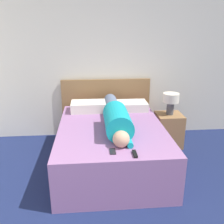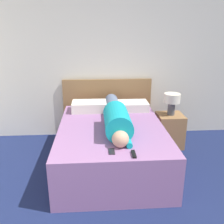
% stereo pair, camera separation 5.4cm
% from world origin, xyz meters
% --- Properties ---
extents(wall_back, '(5.56, 0.06, 2.60)m').
position_xyz_m(wall_back, '(0.00, 3.61, 1.30)').
color(wall_back, silver).
rests_on(wall_back, ground_plane).
extents(bed, '(1.42, 1.92, 0.59)m').
position_xyz_m(bed, '(0.09, 2.47, 0.30)').
color(bed, '#936699').
rests_on(bed, ground_plane).
extents(headboard, '(1.54, 0.04, 1.02)m').
position_xyz_m(headboard, '(0.09, 3.54, 0.51)').
color(headboard, olive).
rests_on(headboard, ground_plane).
extents(nightstand, '(0.41, 0.40, 0.54)m').
position_xyz_m(nightstand, '(1.08, 3.00, 0.27)').
color(nightstand, olive).
rests_on(nightstand, ground_plane).
extents(table_lamp, '(0.25, 0.25, 0.35)m').
position_xyz_m(table_lamp, '(1.08, 3.00, 0.78)').
color(table_lamp, '#4C4C51').
rests_on(table_lamp, nightstand).
extents(person_lying, '(0.33, 1.64, 0.33)m').
position_xyz_m(person_lying, '(0.15, 2.43, 0.73)').
color(person_lying, tan).
rests_on(person_lying, bed).
extents(pillow_near_headboard, '(0.58, 0.35, 0.15)m').
position_xyz_m(pillow_near_headboard, '(-0.20, 3.14, 0.67)').
color(pillow_near_headboard, silver).
rests_on(pillow_near_headboard, bed).
extents(pillow_second, '(0.55, 0.35, 0.13)m').
position_xyz_m(pillow_second, '(0.45, 3.14, 0.66)').
color(pillow_second, silver).
rests_on(pillow_second, bed).
extents(tv_remote, '(0.04, 0.15, 0.02)m').
position_xyz_m(tv_remote, '(0.27, 1.64, 0.60)').
color(tv_remote, black).
rests_on(tv_remote, bed).
extents(cell_phone, '(0.06, 0.13, 0.01)m').
position_xyz_m(cell_phone, '(0.05, 1.72, 0.60)').
color(cell_phone, black).
rests_on(cell_phone, bed).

